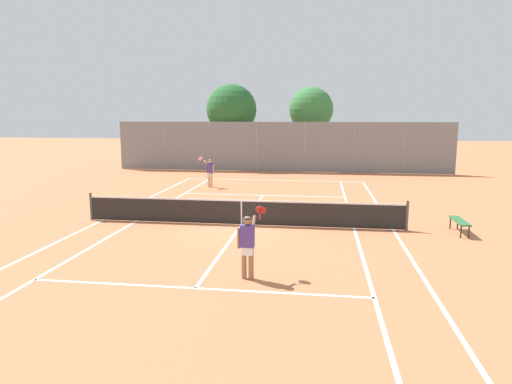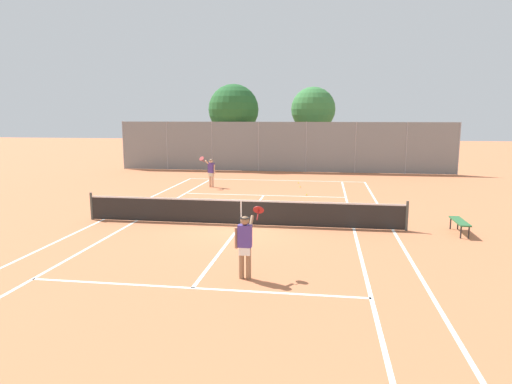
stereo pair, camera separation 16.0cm
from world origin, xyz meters
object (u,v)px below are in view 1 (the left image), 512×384
Objects in this scene: loose_tennis_ball_1 at (306,195)px; loose_tennis_ball_2 at (299,187)px; player_near_side at (248,243)px; tree_behind_right at (311,111)px; tennis_net at (241,211)px; player_far_left at (210,171)px; loose_tennis_ball_0 at (297,183)px; tree_behind_left at (233,111)px; courtside_bench at (460,222)px; loose_tennis_ball_3 at (217,205)px.

loose_tennis_ball_1 is 2.60m from loose_tennis_ball_2.
tree_behind_right is (0.93, 24.88, 3.45)m from player_near_side.
tennis_net is 9.25m from player_far_left.
player_far_left is 26.88× the size of loose_tennis_ball_0.
tree_behind_right is (0.53, 8.54, 4.34)m from loose_tennis_ball_0.
player_far_left is 0.28× the size of tree_behind_left.
player_far_left is 12.44m from tree_behind_right.
player_far_left is 26.88× the size of loose_tennis_ball_1.
tree_behind_left is at bearing 121.13° from loose_tennis_ball_2.
loose_tennis_ball_0 is at bearing 119.42° from courtside_bench.
tree_behind_right reaches higher than courtside_bench.
loose_tennis_ball_3 is 0.01× the size of tree_behind_left.
courtside_bench is (6.57, 5.40, -0.52)m from player_near_side.
tree_behind_right is at bearing 88.03° from loose_tennis_ball_2.
loose_tennis_ball_0 is 0.01× the size of tree_behind_left.
tree_behind_right is at bearing 8.05° from tree_behind_left.
loose_tennis_ball_1 is at bearing 128.71° from courtside_bench.
tree_behind_left is at bearing 101.69° from player_near_side.
tennis_net is at bearing -78.21° from tree_behind_left.
player_near_side reaches higher than courtside_bench.
loose_tennis_ball_0 is at bearing -93.58° from tree_behind_right.
tennis_net is 9.45m from loose_tennis_ball_2.
tree_behind_left is at bearing 98.04° from loose_tennis_ball_3.
loose_tennis_ball_1 is at bearing -89.44° from tree_behind_right.
courtside_bench is at bearing -51.29° from loose_tennis_ball_1.
tennis_net is at bearing -62.88° from loose_tennis_ball_3.
tree_behind_right is (5.90, 0.83, 0.05)m from tree_behind_left.
player_far_left reaches higher than loose_tennis_ball_0.
loose_tennis_ball_1 is 13.32m from tree_behind_right.
courtside_bench is at bearing -20.52° from loose_tennis_ball_3.
player_far_left is at bearing 141.35° from courtside_bench.
tennis_net is at bearing -69.02° from player_far_left.
loose_tennis_ball_2 and loose_tennis_ball_3 have the same top height.
loose_tennis_ball_2 is 11.18m from courtside_bench.
player_near_side is 26.88× the size of loose_tennis_ball_3.
loose_tennis_ball_2 is 1.00× the size of loose_tennis_ball_3.
loose_tennis_ball_0 is at bearing -55.11° from tree_behind_left.
player_far_left is 0.29× the size of tree_behind_right.
tree_behind_right is (-5.64, 19.48, 3.96)m from courtside_bench.
courtside_bench is at bearing -58.24° from tree_behind_left.
player_far_left is 5.58m from loose_tennis_ball_3.
loose_tennis_ball_3 is 10.05m from courtside_bench.
tennis_net reaches higher than loose_tennis_ball_1.
tree_behind_right reaches higher than player_far_left.
courtside_bench reaches higher than loose_tennis_ball_2.
player_far_left is at bearing -155.98° from loose_tennis_ball_0.
loose_tennis_ball_3 is at bearing -73.23° from player_far_left.
player_far_left is at bearing -86.82° from tree_behind_left.
loose_tennis_ball_2 is at bearing 79.60° from tennis_net.
player_far_left is at bearing 106.77° from loose_tennis_ball_3.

